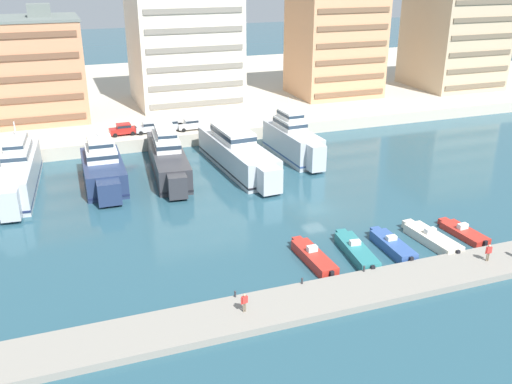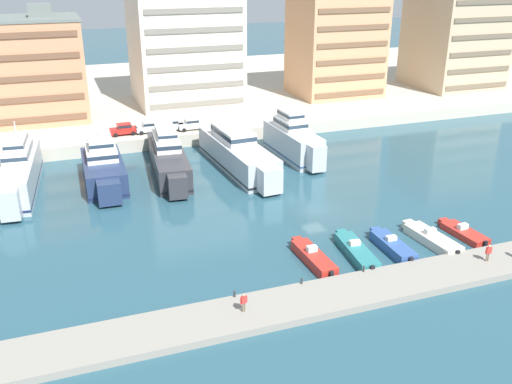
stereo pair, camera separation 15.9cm
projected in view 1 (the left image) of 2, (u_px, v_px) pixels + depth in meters
name	position (u px, v px, depth m)	size (l,w,h in m)	color
ground_plane	(314.00, 209.00, 67.50)	(400.00, 400.00, 0.00)	#285160
quay_promenade	(187.00, 91.00, 122.44)	(180.00, 70.00, 1.99)	beige
pier_dock	(400.00, 282.00, 51.70)	(120.00, 5.16, 0.65)	gray
yacht_silver_far_left	(19.00, 172.00, 72.10)	(5.42, 21.14, 8.36)	silver
yacht_navy_left	(103.00, 169.00, 74.26)	(5.29, 16.22, 7.71)	navy
yacht_charcoal_mid_left	(168.00, 157.00, 78.42)	(5.93, 21.36, 7.72)	#333338
yacht_silver_center_left	(238.00, 153.00, 79.80)	(6.16, 22.82, 7.22)	silver
yacht_silver_center	(293.00, 141.00, 84.01)	(4.59, 15.91, 8.67)	silver
motorboat_red_far_left	(313.00, 257.00, 55.63)	(2.02, 7.85, 1.58)	red
motorboat_teal_left	(356.00, 250.00, 56.91)	(2.69, 8.31, 1.46)	teal
motorboat_blue_mid_left	(392.00, 245.00, 57.88)	(2.03, 7.31, 1.47)	#33569E
motorboat_cream_center_left	(431.00, 238.00, 59.39)	(2.72, 8.16, 1.52)	beige
motorboat_red_center	(463.00, 232.00, 61.00)	(2.43, 6.70, 1.28)	red
car_red_far_left	(123.00, 129.00, 88.52)	(4.15, 2.02, 1.80)	red
car_silver_left	(149.00, 127.00, 89.57)	(4.11, 1.94, 1.80)	#B7BCC1
car_silver_mid_left	(170.00, 125.00, 90.68)	(4.11, 1.94, 1.80)	#B7BCC1
car_white_center_left	(191.00, 124.00, 91.15)	(4.16, 2.03, 1.80)	white
apartment_block_left	(31.00, 69.00, 94.53)	(16.86, 13.91, 18.80)	tan
apartment_block_mid_left	(183.00, 32.00, 104.77)	(18.99, 17.73, 27.71)	silver
apartment_block_center_left	(335.00, 30.00, 111.05)	(16.31, 14.16, 26.85)	tan
apartment_block_center	(454.00, 38.00, 119.31)	(16.43, 17.12, 21.82)	#C6AD89
pedestrian_near_edge	(489.00, 251.00, 54.29)	(0.67, 0.31, 1.75)	#7A6B56
pedestrian_far_side	(244.00, 301.00, 46.45)	(0.65, 0.31, 1.70)	#7A6B56
bollard_west	(235.00, 294.00, 48.74)	(0.20, 0.20, 0.61)	#2D2D33
bollard_west_mid	(302.00, 280.00, 50.72)	(0.20, 0.20, 0.61)	#2D2D33
bollard_east_mid	(364.00, 268.00, 52.71)	(0.20, 0.20, 0.61)	#2D2D33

